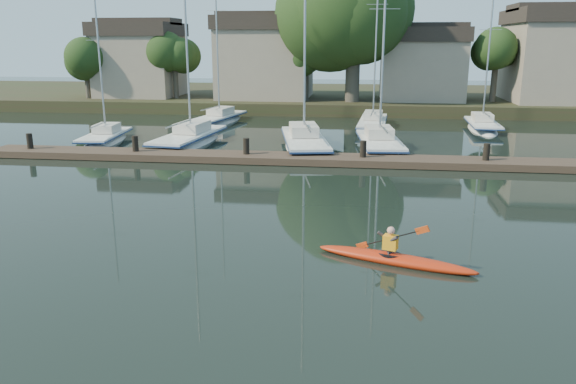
# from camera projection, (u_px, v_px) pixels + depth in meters

# --- Properties ---
(ground) EXTENTS (160.00, 160.00, 0.00)m
(ground) POSITION_uv_depth(u_px,v_px,m) (252.00, 268.00, 15.41)
(ground) COLOR black
(ground) RESTS_ON ground
(kayak) EXTENTS (4.53, 2.05, 1.47)m
(kayak) POSITION_uv_depth(u_px,v_px,m) (394.00, 257.00, 15.72)
(kayak) COLOR red
(kayak) RESTS_ON ground
(dock) EXTENTS (34.00, 2.00, 1.80)m
(dock) POSITION_uv_depth(u_px,v_px,m) (304.00, 159.00, 28.76)
(dock) COLOR #4E3A2D
(dock) RESTS_ON ground
(sailboat_0) EXTENTS (2.58, 6.88, 10.67)m
(sailboat_0) POSITION_uv_depth(u_px,v_px,m) (106.00, 145.00, 34.75)
(sailboat_0) COLOR white
(sailboat_0) RESTS_ON ground
(sailboat_1) EXTENTS (3.20, 9.22, 14.77)m
(sailboat_1) POSITION_uv_depth(u_px,v_px,m) (190.00, 147.00, 34.05)
(sailboat_1) COLOR white
(sailboat_1) RESTS_ON ground
(sailboat_2) EXTENTS (4.16, 10.17, 16.40)m
(sailboat_2) POSITION_uv_depth(u_px,v_px,m) (304.00, 152.00, 32.78)
(sailboat_2) COLOR white
(sailboat_2) RESTS_ON ground
(sailboat_3) EXTENTS (3.01, 8.51, 13.44)m
(sailboat_3) POSITION_uv_depth(u_px,v_px,m) (379.00, 153.00, 32.36)
(sailboat_3) COLOR white
(sailboat_3) RESTS_ON ground
(sailboat_5) EXTENTS (3.47, 8.74, 14.11)m
(sailboat_5) POSITION_uv_depth(u_px,v_px,m) (218.00, 125.00, 42.90)
(sailboat_5) COLOR white
(sailboat_5) RESTS_ON ground
(sailboat_6) EXTENTS (2.51, 9.26, 14.56)m
(sailboat_6) POSITION_uv_depth(u_px,v_px,m) (372.00, 130.00, 40.61)
(sailboat_6) COLOR white
(sailboat_6) RESTS_ON ground
(sailboat_7) EXTENTS (2.27, 7.42, 11.82)m
(sailboat_7) POSITION_uv_depth(u_px,v_px,m) (482.00, 132.00, 39.72)
(sailboat_7) COLOR white
(sailboat_7) RESTS_ON ground
(shore) EXTENTS (90.00, 25.25, 12.75)m
(shore) POSITION_uv_depth(u_px,v_px,m) (349.00, 72.00, 52.95)
(shore) COLOR #273219
(shore) RESTS_ON ground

